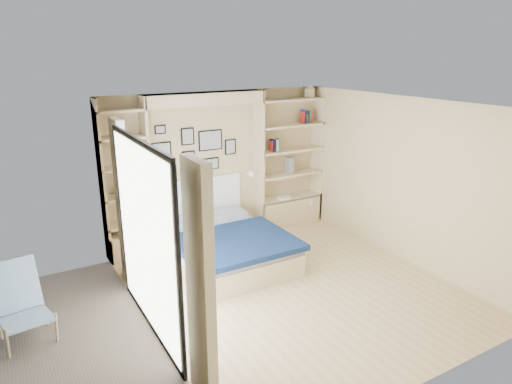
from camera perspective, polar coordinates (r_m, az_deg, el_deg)
ground at (r=6.48m, az=4.37°, el=-11.67°), size 4.50×4.50×0.00m
room_shell at (r=7.10m, az=-4.95°, el=0.42°), size 4.50×4.50×4.50m
bed at (r=7.02m, az=-3.84°, el=-6.80°), size 1.67×2.16×1.07m
photo_gallery at (r=7.57m, az=-7.79°, el=5.51°), size 1.48×0.02×0.82m
reading_lamps at (r=7.55m, az=-5.92°, el=1.60°), size 1.92×0.12×0.15m
shelf_decor at (r=8.14m, az=2.94°, el=7.08°), size 3.60×0.23×2.03m
deck_chair at (r=5.90m, az=-27.27°, el=-12.26°), size 0.62×0.91×0.86m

